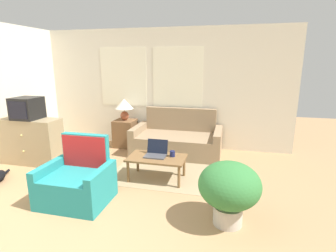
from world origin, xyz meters
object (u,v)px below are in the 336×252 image
Objects in this scene: laptop at (156,152)px; potted_plant at (229,188)px; couch at (177,141)px; cup_navy at (172,154)px; armchair at (78,182)px; coffee_table at (157,160)px; table_lamp at (124,106)px; television at (27,108)px.

potted_plant is (1.18, -1.04, 0.02)m from laptop.
couch is 1.30m from cup_navy.
coffee_table is (0.87, 0.90, 0.08)m from armchair.
coffee_table is at bearing -52.07° from table_lamp.
television is 2.60m from coffee_table.
armchair reaches higher than coffee_table.
coffee_table is (1.18, -1.51, -0.59)m from table_lamp.
table_lamp reaches higher than laptop.
television is at bearing -134.00° from table_lamp.
armchair is 1.26m from coffee_table.
armchair is at bearing -133.98° from coffee_table.
table_lamp is at bearing 133.11° from potted_plant.
table_lamp reaches higher than coffee_table.
laptop is 1.57m from potted_plant.
laptop is (2.47, -0.09, -0.62)m from television.
armchair is 1.98× the size of television.
coffee_table is at bearing -92.72° from couch.
couch is at bearing 25.42° from television.
television is (-2.56, -1.22, 0.80)m from couch.
cup_navy is at bearing 130.66° from potted_plant.
couch is at bearing 114.97° from potted_plant.
coffee_table is 9.77× the size of cup_navy.
cup_navy is at bearing 5.52° from laptop.
couch is 2.59m from potted_plant.
couch is 2.45m from armchair.
table_lamp is 2.01m from coffee_table.
potted_plant is at bearing -40.34° from coffee_table.
potted_plant is at bearing -17.10° from television.
couch reaches higher than coffee_table.
couch is at bearing 87.28° from coffee_table.
cup_navy is at bearing -45.18° from table_lamp.
table_lamp is 2.08m from cup_navy.
couch is 2.05× the size of armchair.
couch is at bearing -6.88° from table_lamp.
potted_plant is at bearing -46.89° from table_lamp.
table_lamp reaches higher than cup_navy.
table_lamp reaches higher than potted_plant.
television is at bearing 176.73° from coffee_table.
table_lamp is at bearing 97.26° from armchair.
table_lamp is at bearing 128.34° from laptop.
couch is at bearing 67.55° from armchair.
couch is 3.80× the size of table_lamp.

